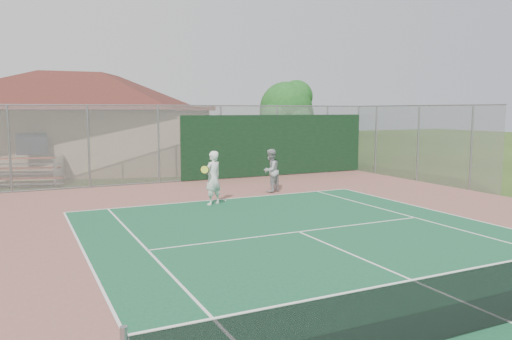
{
  "coord_description": "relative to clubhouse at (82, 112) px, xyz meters",
  "views": [
    {
      "loc": [
        -6.78,
        -4.96,
        3.29
      ],
      "look_at": [
        0.08,
        9.23,
        1.39
      ],
      "focal_mm": 35.0,
      "sensor_mm": 36.0,
      "label": 1
    }
  ],
  "objects": [
    {
      "name": "bleachers",
      "position": [
        -3.23,
        -5.28,
        -2.56
      ],
      "size": [
        3.65,
        2.65,
        1.2
      ],
      "rotation": [
        0.0,
        0.0,
        -0.28
      ],
      "color": "#A94027",
      "rests_on": "ground"
    },
    {
      "name": "clubhouse",
      "position": [
        0.0,
        0.0,
        0.0
      ],
      "size": [
        16.58,
        13.13,
        6.29
      ],
      "rotation": [
        0.0,
        0.0,
        -0.26
      ],
      "color": "tan",
      "rests_on": "ground"
    },
    {
      "name": "side_fence_right",
      "position": [
        13.34,
        -11.76,
        -1.44
      ],
      "size": [
        0.08,
        9.0,
        3.5
      ],
      "color": "gray",
      "rests_on": "ground"
    },
    {
      "name": "ground",
      "position": [
        3.34,
        -24.26,
        -3.19
      ],
      "size": [
        120.0,
        120.0,
        0.0
      ],
      "primitive_type": "plane",
      "color": "#2C4517",
      "rests_on": "ground"
    },
    {
      "name": "tree",
      "position": [
        10.8,
        -3.96,
        0.09
      ],
      "size": [
        3.59,
        3.4,
        5.0
      ],
      "color": "#392115",
      "rests_on": "ground"
    },
    {
      "name": "court_surface",
      "position": [
        3.34,
        -24.26,
        -3.19
      ],
      "size": [
        20.0,
        34.0,
        0.02
      ],
      "color": "#A06557",
      "rests_on": "ground"
    },
    {
      "name": "player_white_front",
      "position": [
        2.66,
        -13.19,
        -2.25
      ],
      "size": [
        0.99,
        0.78,
        1.87
      ],
      "rotation": [
        0.0,
        0.0,
        3.55
      ],
      "color": "white",
      "rests_on": "ground"
    },
    {
      "name": "player_grey_back",
      "position": [
        5.7,
        -11.68,
        -2.33
      ],
      "size": [
        1.06,
        1.0,
        1.73
      ],
      "rotation": [
        0.0,
        0.0,
        3.69
      ],
      "color": "#A0A2A4",
      "rests_on": "ground"
    },
    {
      "name": "tennis_net",
      "position": [
        3.34,
        -24.26,
        -2.68
      ],
      "size": [
        11.85,
        0.08,
        1.1
      ],
      "color": "gray",
      "rests_on": "ground"
    },
    {
      "name": "back_fence",
      "position": [
        5.45,
        -7.28,
        -1.53
      ],
      "size": [
        20.08,
        0.11,
        3.53
      ],
      "color": "gray",
      "rests_on": "ground"
    }
  ]
}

